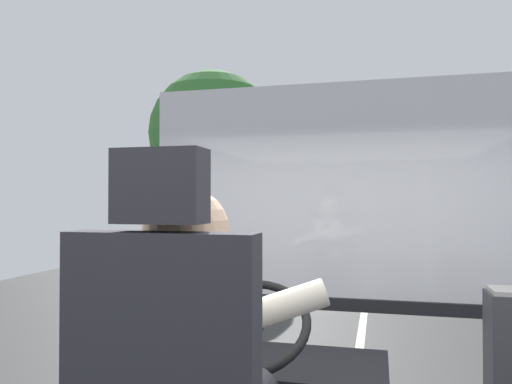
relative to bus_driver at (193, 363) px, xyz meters
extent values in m
cube|color=#383838|center=(0.24, 9.09, -1.58)|extent=(18.00, 44.00, 0.05)
cube|color=silver|center=(0.24, 9.09, -1.55)|extent=(0.12, 39.60, 0.00)
cube|color=#28282D|center=(0.00, -0.21, 0.05)|extent=(0.48, 0.10, 0.66)
cube|color=#28282D|center=(0.00, -0.21, 0.49)|extent=(0.22, 0.10, 0.18)
cylinder|color=silver|center=(0.00, -0.05, -0.01)|extent=(0.36, 0.36, 0.55)
cube|color=maroon|center=(0.00, 0.14, 0.06)|extent=(0.06, 0.01, 0.34)
sphere|color=tan|center=(0.00, -0.05, 0.37)|extent=(0.24, 0.24, 0.24)
cylinder|color=silver|center=(0.10, 0.19, 0.09)|extent=(0.53, 0.23, 0.24)
cylinder|color=silver|center=(-0.10, 0.19, 0.09)|extent=(0.53, 0.23, 0.24)
cylinder|color=black|center=(0.00, 0.67, -0.22)|extent=(0.07, 0.29, 0.41)
torus|color=black|center=(0.00, 0.55, -0.03)|extent=(0.52, 0.46, 0.30)
cylinder|color=black|center=(0.00, 0.55, -0.03)|extent=(0.14, 0.14, 0.10)
cube|color=silver|center=(0.24, 1.91, 0.53)|extent=(2.50, 0.01, 1.40)
cube|color=black|center=(0.24, 1.91, -0.21)|extent=(2.50, 0.08, 0.08)
cylinder|color=#4C3828|center=(-4.01, 11.61, -0.19)|extent=(0.24, 0.24, 2.74)
sphere|color=#316D2D|center=(-4.01, 11.61, 2.32)|extent=(3.53, 3.53, 3.53)
cylinder|color=black|center=(3.97, 16.25, -1.33)|extent=(0.14, 0.46, 0.46)
cylinder|color=black|center=(3.97, 13.59, -1.33)|extent=(0.14, 0.46, 0.46)
cube|color=navy|center=(5.09, 19.54, -0.95)|extent=(1.89, 4.30, 0.67)
cube|color=#282D33|center=(5.09, 19.28, -0.35)|extent=(1.55, 2.37, 0.51)
cylinder|color=black|center=(4.20, 20.87, -1.28)|extent=(0.14, 0.55, 0.55)
cylinder|color=black|center=(4.20, 18.21, -1.28)|extent=(0.14, 0.55, 0.55)
camera|label=1|loc=(0.51, -1.29, 0.45)|focal=34.21mm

